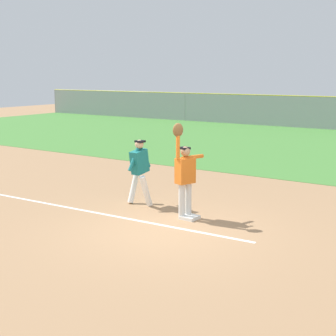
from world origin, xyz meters
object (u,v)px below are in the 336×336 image
(runner, at_px, (140,167))
(parked_car_black, at_px, (251,110))
(baseball, at_px, (181,133))
(fielder, at_px, (185,172))
(first_base, at_px, (190,217))

(runner, bearing_deg, parked_car_black, 112.28)
(baseball, bearing_deg, fielder, -33.65)
(runner, relative_size, parked_car_black, 0.38)
(first_base, xyz_separation_m, fielder, (-0.14, -0.01, 1.08))
(runner, distance_m, parked_car_black, 25.83)
(runner, height_order, parked_car_black, runner)
(fielder, xyz_separation_m, runner, (-1.61, 0.39, -0.12))
(fielder, height_order, parked_car_black, fielder)
(runner, bearing_deg, fielder, -9.35)
(fielder, bearing_deg, baseball, -14.22)
(runner, height_order, baseball, baseball)
(baseball, bearing_deg, first_base, -17.95)
(first_base, height_order, baseball, baseball)
(first_base, distance_m, parked_car_black, 26.79)
(runner, bearing_deg, baseball, -6.60)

